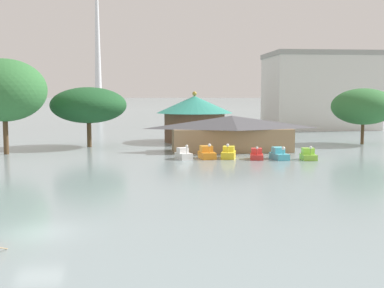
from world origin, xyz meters
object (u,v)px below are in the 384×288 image
object	(u,v)px
shoreline_tree_tall_left	(4,90)
shoreline_tree_mid	(89,105)
boathouse	(232,133)
pedal_boat_cyan	(279,154)
pedal_boat_white	(183,154)
shoreline_tree_right	(363,107)
green_roof_pavilion	(195,116)
pedal_boat_lime	(308,155)
background_building_block	(319,91)
distant_broadcast_tower	(97,5)
pedal_boat_yellow	(228,153)
pedal_boat_orange	(207,153)
pedal_boat_red	(257,155)

from	to	relation	value
shoreline_tree_tall_left	shoreline_tree_mid	world-z (taller)	shoreline_tree_tall_left
boathouse	shoreline_tree_mid	size ratio (longest dim) A/B	1.56
pedal_boat_cyan	pedal_boat_white	bearing A→B (deg)	-102.56
boathouse	shoreline_tree_right	bearing A→B (deg)	18.36
green_roof_pavilion	pedal_boat_cyan	bearing A→B (deg)	-70.58
pedal_boat_lime	shoreline_tree_right	world-z (taller)	shoreline_tree_right
shoreline_tree_tall_left	background_building_block	size ratio (longest dim) A/B	0.53
shoreline_tree_right	distant_broadcast_tower	xyz separation A→B (m)	(-70.45, 334.79, 72.70)
pedal_boat_yellow	pedal_boat_lime	world-z (taller)	pedal_boat_yellow
pedal_boat_lime	boathouse	size ratio (longest dim) A/B	0.14
pedal_boat_cyan	pedal_boat_lime	distance (m)	3.29
pedal_boat_yellow	background_building_block	xyz separation A→B (m)	(27.72, 47.56, 7.60)
boathouse	background_building_block	xyz separation A→B (m)	(26.14, 40.60, 5.72)
shoreline_tree_mid	distant_broadcast_tower	xyz separation A→B (m)	(-30.40, 334.78, 72.42)
boathouse	shoreline_tree_right	world-z (taller)	shoreline_tree_right
pedal_boat_yellow	green_roof_pavilion	world-z (taller)	green_roof_pavilion
pedal_boat_lime	distant_broadcast_tower	distance (m)	363.85
shoreline_tree_mid	boathouse	bearing A→B (deg)	-19.99
pedal_boat_cyan	boathouse	world-z (taller)	boathouse
background_building_block	distant_broadcast_tower	size ratio (longest dim) A/B	0.12
shoreline_tree_tall_left	shoreline_tree_right	xyz separation A→B (m)	(49.38, 7.57, -2.31)
pedal_boat_yellow	green_roof_pavilion	distance (m)	20.58
pedal_boat_yellow	shoreline_tree_tall_left	distance (m)	28.58
boathouse	pedal_boat_orange	bearing A→B (deg)	-120.54
boathouse	green_roof_pavilion	xyz separation A→B (m)	(-3.57, 13.24, 1.55)
pedal_boat_lime	background_building_block	distance (m)	53.75
distant_broadcast_tower	pedal_boat_red	bearing A→B (deg)	-81.71
boathouse	shoreline_tree_mid	distance (m)	20.65
green_roof_pavilion	shoreline_tree_right	xyz separation A→B (m)	(24.49, -6.30, 1.61)
shoreline_tree_tall_left	pedal_boat_white	bearing A→B (deg)	-16.96
pedal_boat_lime	background_building_block	world-z (taller)	background_building_block
pedal_boat_red	shoreline_tree_tall_left	world-z (taller)	shoreline_tree_tall_left
shoreline_tree_right	background_building_block	size ratio (longest dim) A/B	0.42
pedal_boat_lime	shoreline_tree_mid	bearing A→B (deg)	-117.21
pedal_boat_yellow	shoreline_tree_right	size ratio (longest dim) A/B	0.34
pedal_boat_red	green_roof_pavilion	distance (m)	22.29
pedal_boat_lime	boathouse	world-z (taller)	boathouse
pedal_boat_orange	shoreline_tree_mid	size ratio (longest dim) A/B	0.28
pedal_boat_yellow	shoreline_tree_mid	size ratio (longest dim) A/B	0.30
shoreline_tree_mid	background_building_block	size ratio (longest dim) A/B	0.48
pedal_boat_orange	pedal_boat_cyan	world-z (taller)	pedal_boat_orange
shoreline_tree_right	pedal_boat_red	bearing A→B (deg)	-142.11
green_roof_pavilion	distant_broadcast_tower	distance (m)	339.92
shoreline_tree_mid	shoreline_tree_right	distance (m)	40.06
green_roof_pavilion	shoreline_tree_mid	xyz separation A→B (m)	(-15.56, -6.28, 1.89)
shoreline_tree_tall_left	pedal_boat_red	bearing A→B (deg)	-14.19
pedal_boat_orange	boathouse	bearing A→B (deg)	142.28
pedal_boat_yellow	background_building_block	bearing A→B (deg)	164.19
pedal_boat_red	pedal_boat_orange	bearing A→B (deg)	-91.47
shoreline_tree_right	pedal_boat_yellow	bearing A→B (deg)	-148.30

